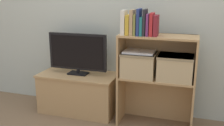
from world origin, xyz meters
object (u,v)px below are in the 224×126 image
Objects in this scene: book_mustard at (128,25)px; storage_basket_right at (175,66)px; tv at (77,53)px; book_olive at (136,25)px; storage_basket_left at (139,63)px; book_tan at (132,22)px; book_ivory at (124,22)px; book_charcoal at (145,22)px; book_plum at (148,25)px; book_crimson at (152,24)px; book_maroon at (156,26)px; tv_stand at (79,92)px; book_teal at (142,26)px; laptop at (139,52)px; book_navy at (139,22)px.

storage_basket_right is (0.47, 0.04, -0.39)m from book_mustard.
book_olive reaches higher than tv.
book_tan is at bearing -147.08° from storage_basket_left.
book_tan is 0.71× the size of storage_basket_left.
book_charcoal is at bearing 0.00° from book_ivory.
book_crimson is (0.04, 0.00, 0.01)m from book_plum.
book_mustard is at bearing -10.47° from tv.
book_ivory is 0.66m from storage_basket_right.
storage_basket_right is (0.39, 0.04, -0.39)m from book_olive.
book_olive is at bearing -173.73° from storage_basket_right.
tv is at bearing 172.03° from book_plum.
book_olive is 0.96× the size of book_plum.
book_ivory is 1.21× the size of book_maroon.
tv_stand is at bearing 176.26° from storage_basket_right.
book_charcoal reaches higher than book_teal.
book_teal is 0.71× the size of book_charcoal.
book_ivory is at bearing 180.00° from book_teal.
book_maroon is at bearing 0.00° from book_charcoal.
book_teal is 0.53× the size of storage_basket_right.
book_tan is 1.23× the size of book_maroon.
book_maroon is 0.32m from laptop.
storage_basket_left is (0.03, 0.04, -0.39)m from book_olive.
book_crimson is at bearing 180.00° from book_maroon.
book_navy is at bearing 180.00° from book_plum.
book_plum is at bearing -26.75° from storage_basket_left.
book_ivory is at bearing -175.15° from storage_basket_right.
book_mustard is 0.14m from book_teal.
book_ivory is 1.09× the size of book_crimson.
book_navy is at bearing 180.00° from book_crimson.
book_tan reaches higher than tv_stand.
book_olive is 1.01× the size of book_maroon.
laptop is at bearing 87.16° from book_navy.
book_ivory is 0.24m from book_plum.
book_olive is (0.68, -0.11, 0.35)m from tv.
tv is 2.24× the size of laptop.
tv is 2.86× the size of book_ivory.
book_ivory is 1.19× the size of book_olive.
laptop reaches higher than storage_basket_left.
book_ivory is 0.33m from laptop.
tv is 0.72m from laptop.
book_ivory is at bearing 180.00° from book_plum.
book_tan is 0.71× the size of storage_basket_right.
book_olive is at bearing 180.00° from book_teal.
book_tan is (0.65, -0.11, 0.37)m from tv.
book_plum reaches higher than tv_stand.
tv is 3.28× the size of book_plum.
laptop is (-0.16, 0.04, -0.27)m from book_maroon.
book_navy is at bearing 180.00° from book_charcoal.
storage_basket_left is at bearing -5.61° from tv_stand.
book_mustard is 0.11m from book_navy.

